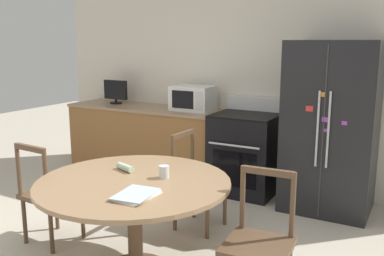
# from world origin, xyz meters

# --- Properties ---
(back_wall) EXTENTS (5.20, 0.10, 2.60)m
(back_wall) POSITION_xyz_m (0.00, 2.65, 1.30)
(back_wall) COLOR silver
(back_wall) RESTS_ON ground_plane
(kitchen_counter) EXTENTS (2.09, 0.64, 0.90)m
(kitchen_counter) POSITION_xyz_m (-1.16, 2.29, 0.45)
(kitchen_counter) COLOR #936033
(kitchen_counter) RESTS_ON ground_plane
(refrigerator) EXTENTS (0.87, 0.75, 1.74)m
(refrigerator) POSITION_xyz_m (1.19, 2.22, 0.87)
(refrigerator) COLOR black
(refrigerator) RESTS_ON ground_plane
(oven_range) EXTENTS (0.71, 0.68, 1.08)m
(oven_range) POSITION_xyz_m (0.25, 2.26, 0.47)
(oven_range) COLOR black
(oven_range) RESTS_ON ground_plane
(microwave) EXTENTS (0.50, 0.36, 0.30)m
(microwave) POSITION_xyz_m (-0.47, 2.32, 1.05)
(microwave) COLOR white
(microwave) RESTS_ON kitchen_counter
(countertop_tv) EXTENTS (0.35, 0.16, 0.32)m
(countertop_tv) POSITION_xyz_m (-1.66, 2.32, 1.07)
(countertop_tv) COLOR black
(countertop_tv) RESTS_ON kitchen_counter
(dining_table) EXTENTS (1.42, 1.42, 0.73)m
(dining_table) POSITION_xyz_m (0.20, 0.20, 0.62)
(dining_table) COLOR #997551
(dining_table) RESTS_ON ground_plane
(dining_chair_left) EXTENTS (0.45, 0.45, 0.90)m
(dining_chair_left) POSITION_xyz_m (-0.75, 0.26, 0.43)
(dining_chair_left) COLOR brown
(dining_chair_left) RESTS_ON ground_plane
(dining_chair_right) EXTENTS (0.45, 0.45, 0.90)m
(dining_chair_right) POSITION_xyz_m (1.15, 0.26, 0.43)
(dining_chair_right) COLOR brown
(dining_chair_right) RESTS_ON ground_plane
(dining_chair_far) EXTENTS (0.43, 0.43, 0.90)m
(dining_chair_far) POSITION_xyz_m (0.22, 1.15, 0.43)
(dining_chair_far) COLOR brown
(dining_chair_far) RESTS_ON ground_plane
(candle_glass) EXTENTS (0.08, 0.08, 0.09)m
(candle_glass) POSITION_xyz_m (0.36, 0.36, 0.77)
(candle_glass) COLOR silver
(candle_glass) RESTS_ON dining_table
(folded_napkin) EXTENTS (0.19, 0.11, 0.05)m
(folded_napkin) POSITION_xyz_m (0.00, 0.36, 0.76)
(folded_napkin) COLOR beige
(folded_napkin) RESTS_ON dining_table
(mail_stack) EXTENTS (0.25, 0.32, 0.02)m
(mail_stack) POSITION_xyz_m (0.41, -0.06, 0.75)
(mail_stack) COLOR white
(mail_stack) RESTS_ON dining_table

